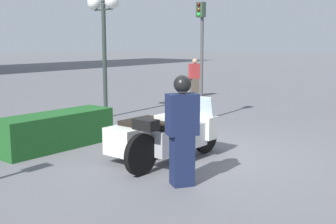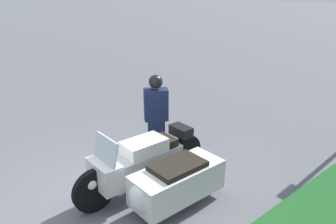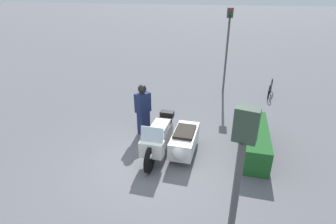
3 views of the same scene
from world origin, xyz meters
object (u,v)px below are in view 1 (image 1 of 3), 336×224
Objects in this scene: hedge_bush_curbside at (56,131)px; traffic_light_near at (201,44)px; police_motorcycle at (162,134)px; twin_lamp_post at (104,17)px; officer_rider at (182,128)px; pedestrian_bystander at (195,78)px.

traffic_light_near reaches higher than hedge_bush_curbside.
twin_lamp_post is at bearing 60.41° from police_motorcycle.
officer_rider is at bearing -128.04° from police_motorcycle.
hedge_bush_curbside is at bearing 4.09° from traffic_light_near.
traffic_light_near reaches higher than police_motorcycle.
officer_rider is 3.53m from hedge_bush_curbside.
pedestrian_bystander is (8.91, 6.11, -0.13)m from officer_rider.
traffic_light_near is 5.53m from pedestrian_bystander.
hedge_bush_curbside is at bearing 29.06° from officer_rider.
police_motorcycle is 1.58m from officer_rider.
hedge_bush_curbside is 4.51m from twin_lamp_post.
pedestrian_bystander is at bearing -23.18° from officer_rider.
officer_rider is 0.52× the size of traffic_light_near.
hedge_bush_curbside is at bearing -40.50° from pedestrian_bystander.
officer_rider reaches higher than pedestrian_bystander.
police_motorcycle is at bearing 36.36° from traffic_light_near.
traffic_light_near is 2.11× the size of pedestrian_bystander.
officer_rider is 5.61m from traffic_light_near.
traffic_light_near is (4.45, -0.61, 1.80)m from hedge_bush_curbside.
hedge_bush_curbside is at bearing -148.83° from twin_lamp_post.
twin_lamp_post is 1.08× the size of traffic_light_near.
pedestrian_bystander is (4.26, 3.24, -1.39)m from traffic_light_near.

